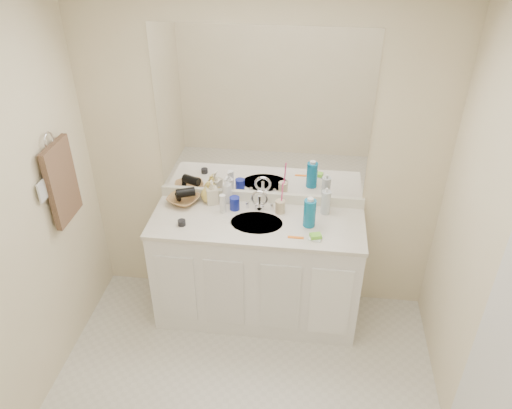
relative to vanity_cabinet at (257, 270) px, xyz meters
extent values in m
cube|color=white|center=(0.00, -1.02, 1.97)|extent=(2.60, 2.60, 0.02)
cube|color=beige|center=(0.00, 0.28, 0.77)|extent=(2.60, 0.02, 2.40)
cube|color=beige|center=(1.30, -1.02, 0.77)|extent=(0.02, 2.60, 2.40)
cube|color=white|center=(0.00, 0.00, 0.00)|extent=(1.50, 0.55, 0.85)
cube|color=silver|center=(0.00, 0.00, 0.44)|extent=(1.52, 0.57, 0.03)
cube|color=white|center=(0.00, 0.26, 0.50)|extent=(1.52, 0.03, 0.08)
cylinder|color=beige|center=(0.00, -0.02, 0.44)|extent=(0.37, 0.37, 0.02)
cylinder|color=silver|center=(0.00, 0.16, 0.51)|extent=(0.02, 0.02, 0.11)
cube|color=white|center=(0.00, 0.27, 1.14)|extent=(1.48, 0.01, 1.20)
cylinder|color=navy|center=(-0.18, 0.13, 0.50)|extent=(0.08, 0.08, 0.10)
cylinder|color=beige|center=(0.15, 0.13, 0.50)|extent=(0.09, 0.09, 0.10)
cylinder|color=#FE438C|center=(0.16, 0.13, 0.60)|extent=(0.03, 0.04, 0.22)
cylinder|color=#0C6692|center=(0.37, -0.01, 0.56)|extent=(0.09, 0.09, 0.20)
cylinder|color=silver|center=(0.48, 0.16, 0.54)|extent=(0.09, 0.09, 0.18)
cube|color=white|center=(0.42, -0.16, 0.46)|extent=(0.10, 0.09, 0.01)
cube|color=#75D634|center=(0.42, -0.16, 0.48)|extent=(0.09, 0.07, 0.03)
cube|color=orange|center=(0.28, -0.17, 0.46)|extent=(0.11, 0.02, 0.00)
cylinder|color=black|center=(-0.51, -0.11, 0.47)|extent=(0.07, 0.07, 0.04)
cylinder|color=silver|center=(-0.26, 0.08, 0.53)|extent=(0.05, 0.05, 0.14)
imported|color=silver|center=(-0.25, 0.23, 0.56)|extent=(0.09, 0.09, 0.21)
imported|color=beige|center=(-0.36, 0.20, 0.55)|extent=(0.11, 0.11, 0.19)
imported|color=#E2C558|center=(-0.38, 0.22, 0.54)|extent=(0.15, 0.15, 0.17)
imported|color=olive|center=(-0.57, 0.17, 0.48)|extent=(0.29, 0.29, 0.05)
cylinder|color=black|center=(-0.55, 0.17, 0.54)|extent=(0.15, 0.12, 0.07)
torus|color=silver|center=(-1.27, -0.25, 1.12)|extent=(0.01, 0.11, 0.11)
cube|color=#3F2D22|center=(-1.25, -0.25, 0.82)|extent=(0.04, 0.32, 0.55)
cube|color=silver|center=(-1.27, -0.45, 0.88)|extent=(0.01, 0.08, 0.13)
cube|color=silver|center=(1.29, -1.32, 0.57)|extent=(0.02, 0.82, 2.00)
camera|label=1|loc=(0.35, -2.88, 2.46)|focal=35.00mm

